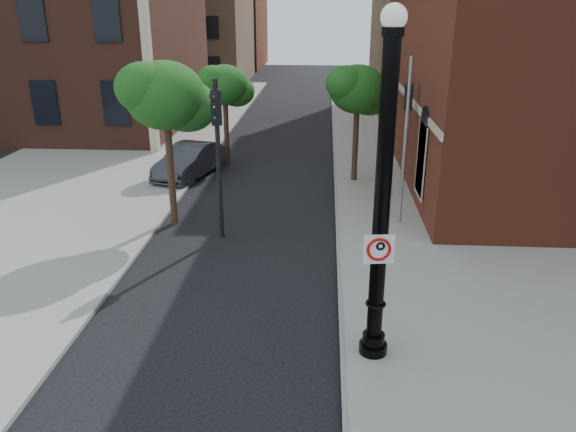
# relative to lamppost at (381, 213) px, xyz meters

# --- Properties ---
(ground) EXTENTS (120.00, 120.00, 0.00)m
(ground) POSITION_rel_lamppost_xyz_m (-2.71, -0.10, -3.32)
(ground) COLOR black
(ground) RESTS_ON ground
(sidewalk_right) EXTENTS (8.00, 60.00, 0.12)m
(sidewalk_right) POSITION_rel_lamppost_xyz_m (3.29, 9.90, -3.26)
(sidewalk_right) COLOR gray
(sidewalk_right) RESTS_ON ground
(sidewalk_left) EXTENTS (10.00, 50.00, 0.12)m
(sidewalk_left) POSITION_rel_lamppost_xyz_m (-11.71, 17.90, -3.26)
(sidewalk_left) COLOR gray
(sidewalk_left) RESTS_ON ground
(curb_edge) EXTENTS (0.10, 60.00, 0.14)m
(curb_edge) POSITION_rel_lamppost_xyz_m (-0.66, 9.90, -3.25)
(curb_edge) COLOR gray
(curb_edge) RESTS_ON ground
(bg_building_tan_a) EXTENTS (12.00, 12.00, 12.00)m
(bg_building_tan_a) POSITION_rel_lamppost_xyz_m (-14.71, 43.90, 2.68)
(bg_building_tan_a) COLOR #957451
(bg_building_tan_a) RESTS_ON ground
(bg_building_red) EXTENTS (12.00, 12.00, 10.00)m
(bg_building_red) POSITION_rel_lamppost_xyz_m (-14.71, 57.90, 1.68)
(bg_building_red) COLOR maroon
(bg_building_red) RESTS_ON ground
(bg_building_tan_b) EXTENTS (22.00, 14.00, 14.00)m
(bg_building_tan_b) POSITION_rel_lamppost_xyz_m (13.29, 29.90, 3.68)
(bg_building_tan_b) COLOR #957451
(bg_building_tan_b) RESTS_ON ground
(lamppost) EXTENTS (0.61, 0.61, 7.19)m
(lamppost) POSITION_rel_lamppost_xyz_m (0.00, 0.00, 0.00)
(lamppost) COLOR black
(lamppost) RESTS_ON ground
(no_parking_sign) EXTENTS (0.62, 0.13, 0.62)m
(no_parking_sign) POSITION_rel_lamppost_xyz_m (-0.02, -0.18, -0.68)
(no_parking_sign) COLOR white
(no_parking_sign) RESTS_ON ground
(parked_car) EXTENTS (2.59, 4.58, 1.43)m
(parked_car) POSITION_rel_lamppost_xyz_m (-7.00, 12.99, -2.60)
(parked_car) COLOR #2E2E33
(parked_car) RESTS_ON ground
(traffic_signal_left) EXTENTS (0.37, 0.44, 5.08)m
(traffic_signal_left) POSITION_rel_lamppost_xyz_m (-4.42, 6.31, 0.10)
(traffic_signal_left) COLOR black
(traffic_signal_left) RESTS_ON ground
(traffic_signal_right) EXTENTS (0.31, 0.39, 4.69)m
(traffic_signal_right) POSITION_rel_lamppost_xyz_m (1.91, 10.80, -0.16)
(traffic_signal_right) COLOR black
(traffic_signal_right) RESTS_ON ground
(utility_pole) EXTENTS (0.11, 0.11, 5.63)m
(utility_pole) POSITION_rel_lamppost_xyz_m (1.47, 7.75, -0.50)
(utility_pole) COLOR #999999
(utility_pole) RESTS_ON ground
(street_tree_a) EXTENTS (3.05, 2.76, 5.49)m
(street_tree_a) POSITION_rel_lamppost_xyz_m (-6.23, 7.45, 1.02)
(street_tree_a) COLOR #342014
(street_tree_a) RESTS_ON ground
(street_tree_b) EXTENTS (2.54, 2.29, 4.57)m
(street_tree_b) POSITION_rel_lamppost_xyz_m (-5.72, 15.36, 0.28)
(street_tree_b) COLOR #342014
(street_tree_b) RESTS_ON ground
(street_tree_c) EXTENTS (2.71, 2.45, 4.88)m
(street_tree_c) POSITION_rel_lamppost_xyz_m (0.16, 12.65, 0.53)
(street_tree_c) COLOR #342014
(street_tree_c) RESTS_ON ground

